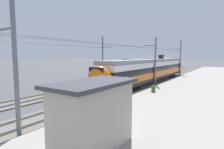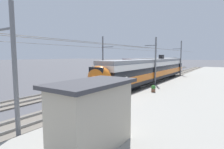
{
  "view_description": "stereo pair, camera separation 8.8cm",
  "coord_description": "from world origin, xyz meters",
  "px_view_note": "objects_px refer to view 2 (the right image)",
  "views": [
    {
      "loc": [
        -14.1,
        -9.65,
        4.38
      ],
      "look_at": [
        4.0,
        2.48,
        2.1
      ],
      "focal_mm": 28.81,
      "sensor_mm": 36.0,
      "label": 1
    },
    {
      "loc": [
        -14.05,
        -9.72,
        4.38
      ],
      "look_at": [
        4.0,
        2.48,
        2.1
      ],
      "focal_mm": 28.81,
      "sensor_mm": 36.0,
      "label": 2
    }
  ],
  "objects_px": {
    "train_far_track": "(155,64)",
    "platform_sign": "(125,83)",
    "catenary_mast_far_side": "(104,58)",
    "platform_shelter": "(93,115)",
    "catenary_mast_east": "(180,58)",
    "catenary_mast_mid": "(155,60)",
    "handbag_beside_passenger": "(112,125)",
    "train_near_platform": "(151,69)",
    "passenger_walking": "(97,114)",
    "catenary_mast_west": "(14,68)",
    "potted_plant_platform_edge": "(153,88)"
  },
  "relations": [
    {
      "from": "handbag_beside_passenger",
      "to": "platform_shelter",
      "type": "xyz_separation_m",
      "value": [
        -2.44,
        -0.67,
        1.39
      ]
    },
    {
      "from": "potted_plant_platform_edge",
      "to": "platform_shelter",
      "type": "distance_m",
      "value": 13.53
    },
    {
      "from": "passenger_walking",
      "to": "catenary_mast_west",
      "type": "bearing_deg",
      "value": 124.14
    },
    {
      "from": "catenary_mast_mid",
      "to": "platform_sign",
      "type": "bearing_deg",
      "value": -172.62
    },
    {
      "from": "train_near_platform",
      "to": "catenary_mast_mid",
      "type": "relative_size",
      "value": 0.67
    },
    {
      "from": "catenary_mast_east",
      "to": "catenary_mast_far_side",
      "type": "bearing_deg",
      "value": 150.04
    },
    {
      "from": "catenary_mast_west",
      "to": "catenary_mast_east",
      "type": "xyz_separation_m",
      "value": [
        34.88,
        -0.01,
        0.19
      ]
    },
    {
      "from": "train_far_track",
      "to": "catenary_mast_far_side",
      "type": "bearing_deg",
      "value": 174.57
    },
    {
      "from": "platform_sign",
      "to": "potted_plant_platform_edge",
      "type": "bearing_deg",
      "value": -8.01
    },
    {
      "from": "catenary_mast_far_side",
      "to": "platform_shelter",
      "type": "xyz_separation_m",
      "value": [
        -18.64,
        -13.32,
        -2.14
      ]
    },
    {
      "from": "catenary_mast_mid",
      "to": "catenary_mast_far_side",
      "type": "height_order",
      "value": "catenary_mast_far_side"
    },
    {
      "from": "catenary_mast_west",
      "to": "platform_shelter",
      "type": "bearing_deg",
      "value": -78.42
    },
    {
      "from": "train_far_track",
      "to": "catenary_mast_mid",
      "type": "xyz_separation_m",
      "value": [
        -18.87,
        -6.99,
        1.49
      ]
    },
    {
      "from": "catenary_mast_far_side",
      "to": "platform_sign",
      "type": "xyz_separation_m",
      "value": [
        -10.45,
        -10.23,
        -2.09
      ]
    },
    {
      "from": "catenary_mast_west",
      "to": "passenger_walking",
      "type": "xyz_separation_m",
      "value": [
        2.41,
        -3.55,
        -2.46
      ]
    },
    {
      "from": "catenary_mast_mid",
      "to": "passenger_walking",
      "type": "height_order",
      "value": "catenary_mast_mid"
    },
    {
      "from": "catenary_mast_east",
      "to": "passenger_walking",
      "type": "xyz_separation_m",
      "value": [
        -32.47,
        -3.54,
        -2.65
      ]
    },
    {
      "from": "train_near_platform",
      "to": "handbag_beside_passenger",
      "type": "bearing_deg",
      "value": -164.59
    },
    {
      "from": "potted_plant_platform_edge",
      "to": "catenary_mast_far_side",
      "type": "bearing_deg",
      "value": 63.91
    },
    {
      "from": "platform_sign",
      "to": "handbag_beside_passenger",
      "type": "relative_size",
      "value": 6.03
    },
    {
      "from": "catenary_mast_east",
      "to": "catenary_mast_far_side",
      "type": "height_order",
      "value": "catenary_mast_far_side"
    },
    {
      "from": "catenary_mast_west",
      "to": "train_far_track",
      "type": "bearing_deg",
      "value": 10.19
    },
    {
      "from": "train_far_track",
      "to": "platform_sign",
      "type": "relative_size",
      "value": 14.58
    },
    {
      "from": "catenary_mast_east",
      "to": "catenary_mast_far_side",
      "type": "relative_size",
      "value": 1.0
    },
    {
      "from": "platform_shelter",
      "to": "train_near_platform",
      "type": "bearing_deg",
      "value": 15.4
    },
    {
      "from": "train_near_platform",
      "to": "catenary_mast_west",
      "type": "relative_size",
      "value": 0.67
    },
    {
      "from": "catenary_mast_far_side",
      "to": "passenger_walking",
      "type": "height_order",
      "value": "catenary_mast_far_side"
    },
    {
      "from": "platform_shelter",
      "to": "catenary_mast_east",
      "type": "bearing_deg",
      "value": 7.53
    },
    {
      "from": "catenary_mast_west",
      "to": "potted_plant_platform_edge",
      "type": "relative_size",
      "value": 55.13
    },
    {
      "from": "passenger_walking",
      "to": "handbag_beside_passenger",
      "type": "bearing_deg",
      "value": -16.28
    },
    {
      "from": "catenary_mast_mid",
      "to": "train_near_platform",
      "type": "bearing_deg",
      "value": 30.54
    },
    {
      "from": "catenary_mast_west",
      "to": "handbag_beside_passenger",
      "type": "height_order",
      "value": "catenary_mast_west"
    },
    {
      "from": "catenary_mast_far_side",
      "to": "platform_shelter",
      "type": "bearing_deg",
      "value": -144.45
    },
    {
      "from": "catenary_mast_east",
      "to": "platform_sign",
      "type": "distance_m",
      "value": 25.89
    },
    {
      "from": "catenary_mast_east",
      "to": "passenger_walking",
      "type": "bearing_deg",
      "value": -173.77
    },
    {
      "from": "catenary_mast_west",
      "to": "potted_plant_platform_edge",
      "type": "xyz_separation_m",
      "value": [
        14.2,
        -2.13,
        -2.98
      ]
    },
    {
      "from": "train_near_platform",
      "to": "handbag_beside_passenger",
      "type": "distance_m",
      "value": 19.89
    },
    {
      "from": "train_far_track",
      "to": "catenary_mast_east",
      "type": "xyz_separation_m",
      "value": [
        -4.01,
        -6.99,
        1.7
      ]
    },
    {
      "from": "passenger_walking",
      "to": "platform_shelter",
      "type": "bearing_deg",
      "value": -147.48
    },
    {
      "from": "platform_sign",
      "to": "handbag_beside_passenger",
      "type": "bearing_deg",
      "value": -157.21
    },
    {
      "from": "platform_shelter",
      "to": "catenary_mast_far_side",
      "type": "bearing_deg",
      "value": 35.55
    },
    {
      "from": "catenary_mast_mid",
      "to": "catenary_mast_east",
      "type": "bearing_deg",
      "value": -0.03
    },
    {
      "from": "catenary_mast_mid",
      "to": "handbag_beside_passenger",
      "type": "height_order",
      "value": "catenary_mast_mid"
    },
    {
      "from": "train_near_platform",
      "to": "train_far_track",
      "type": "relative_size",
      "value": 0.92
    },
    {
      "from": "catenary_mast_mid",
      "to": "platform_shelter",
      "type": "height_order",
      "value": "catenary_mast_mid"
    },
    {
      "from": "handbag_beside_passenger",
      "to": "catenary_mast_west",
      "type": "bearing_deg",
      "value": 131.29
    },
    {
      "from": "train_far_track",
      "to": "catenary_mast_far_side",
      "type": "height_order",
      "value": "catenary_mast_far_side"
    },
    {
      "from": "potted_plant_platform_edge",
      "to": "platform_shelter",
      "type": "relative_size",
      "value": 0.19
    },
    {
      "from": "platform_sign",
      "to": "platform_shelter",
      "type": "distance_m",
      "value": 8.75
    },
    {
      "from": "train_far_track",
      "to": "handbag_beside_passenger",
      "type": "relative_size",
      "value": 87.92
    }
  ]
}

